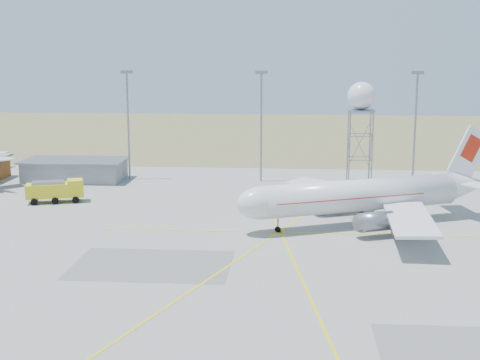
{
  "coord_description": "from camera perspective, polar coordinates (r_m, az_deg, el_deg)",
  "views": [
    {
      "loc": [
        -4.24,
        -56.96,
        23.99
      ],
      "look_at": [
        -11.88,
        40.0,
        5.17
      ],
      "focal_mm": 50.0,
      "sensor_mm": 36.0,
      "label": 1
    }
  ],
  "objects": [
    {
      "name": "mast_a",
      "position": [
        127.31,
        -9.54,
        5.43
      ],
      "size": [
        2.2,
        0.5,
        20.5
      ],
      "color": "slate",
      "rests_on": "ground"
    },
    {
      "name": "airliner_main",
      "position": [
        94.86,
        10.53,
        -1.33
      ],
      "size": [
        37.79,
        35.29,
        13.44
      ],
      "rotation": [
        0.0,
        0.0,
        3.55
      ],
      "color": "silver",
      "rests_on": "ground"
    },
    {
      "name": "ground",
      "position": [
        61.95,
        8.26,
        -11.95
      ],
      "size": [
        400.0,
        400.0,
        0.0
      ],
      "primitive_type": "plane",
      "color": "gray",
      "rests_on": "ground"
    },
    {
      "name": "grass_strip",
      "position": [
        198.46,
        5.71,
        3.96
      ],
      "size": [
        400.0,
        120.0,
        0.03
      ],
      "primitive_type": "cube",
      "color": "#606739",
      "rests_on": "ground"
    },
    {
      "name": "mast_c",
      "position": [
        125.52,
        14.75,
        5.14
      ],
      "size": [
        2.2,
        0.5,
        20.5
      ],
      "color": "slate",
      "rests_on": "ground"
    },
    {
      "name": "building_grey",
      "position": [
        129.52,
        -13.91,
        0.84
      ],
      "size": [
        19.0,
        10.0,
        3.9
      ],
      "color": "gray",
      "rests_on": "ground"
    },
    {
      "name": "fire_truck",
      "position": [
        111.44,
        -15.37,
        -0.97
      ],
      "size": [
        9.47,
        5.66,
        3.59
      ],
      "rotation": [
        0.0,
        0.0,
        0.3
      ],
      "color": "yellow",
      "rests_on": "ground"
    },
    {
      "name": "radar_tower",
      "position": [
        124.98,
        10.24,
        4.54
      ],
      "size": [
        5.12,
        5.12,
        18.54
      ],
      "color": "slate",
      "rests_on": "ground"
    },
    {
      "name": "mast_b",
      "position": [
        123.67,
        1.82,
        5.41
      ],
      "size": [
        2.2,
        0.5,
        20.5
      ],
      "color": "slate",
      "rests_on": "ground"
    }
  ]
}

